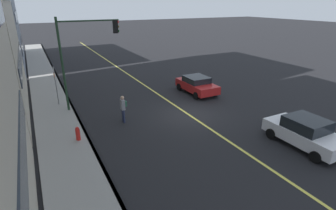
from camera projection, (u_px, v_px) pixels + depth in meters
The scene contains 10 objects.
ground at pixel (188, 114), 18.56m from camera, with size 200.00×200.00×0.00m, color black.
sidewalk_slab at pixel (63, 139), 14.96m from camera, with size 80.00×2.72×0.15m, color gray.
curb_edge at pixel (86, 135), 15.51m from camera, with size 80.00×0.16×0.15m, color slate.
lane_stripe_center at pixel (188, 114), 18.55m from camera, with size 80.00×0.16×0.01m, color #D8CC4C.
car_white at pixel (305, 132), 14.22m from camera, with size 4.19×2.09×1.60m.
car_red at pixel (197, 84), 22.64m from camera, with size 4.11×2.11×1.42m.
pedestrian_with_backpack at pixel (123, 107), 16.98m from camera, with size 0.44×0.38×1.79m.
traffic_light_mast at pixel (83, 48), 17.99m from camera, with size 0.28×4.18×6.47m.
street_sign_post at pixel (56, 84), 19.31m from camera, with size 0.60×0.08×3.01m.
fire_hydrant at pixel (78, 135), 14.67m from camera, with size 0.24×0.24×0.94m.
Camera 1 is at (-14.48, 9.13, 7.33)m, focal length 28.29 mm.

